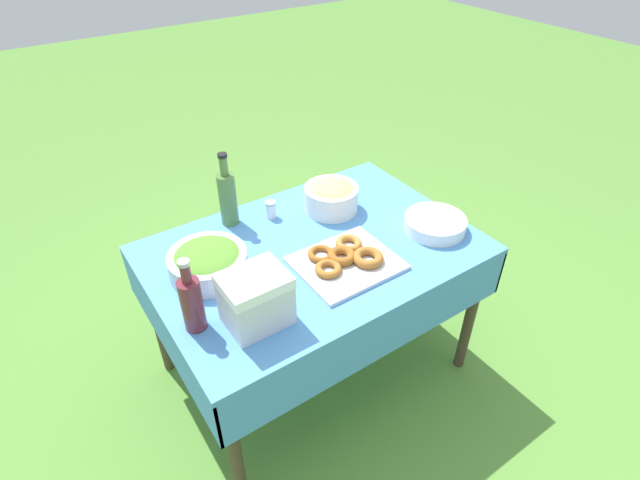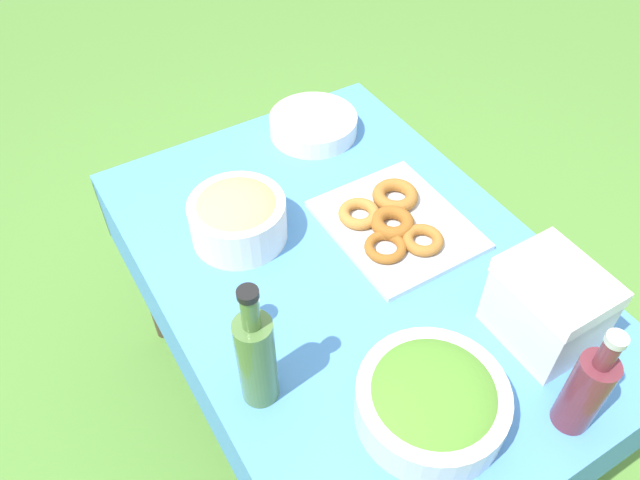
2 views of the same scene
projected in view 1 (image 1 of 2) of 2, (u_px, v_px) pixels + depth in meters
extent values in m
plane|color=#568C38|center=(315.00, 365.00, 2.53)|extent=(14.00, 14.00, 0.00)
cube|color=#4C8CD1|center=(313.00, 250.00, 2.09)|extent=(1.34, 0.93, 0.02)
cube|color=#4C8CD1|center=(382.00, 338.00, 1.86)|extent=(1.34, 0.01, 0.22)
cube|color=#4C8CD1|center=(262.00, 222.00, 2.47)|extent=(1.34, 0.01, 0.22)
cube|color=#4C8CD1|center=(166.00, 337.00, 1.86)|extent=(0.01, 0.93, 0.22)
cube|color=#4C8CD1|center=(425.00, 223.00, 2.46)|extent=(0.01, 0.93, 0.22)
cylinder|color=#473828|center=(234.00, 450.00, 1.77)|extent=(0.05, 0.05, 0.73)
cylinder|color=#473828|center=(471.00, 312.00, 2.32)|extent=(0.05, 0.05, 0.73)
cylinder|color=#473828|center=(156.00, 315.00, 2.31)|extent=(0.05, 0.05, 0.73)
cylinder|color=#473828|center=(363.00, 229.00, 2.86)|extent=(0.05, 0.05, 0.73)
cylinder|color=silver|center=(208.00, 263.00, 1.93)|extent=(0.31, 0.31, 0.09)
ellipsoid|color=#51892D|center=(207.00, 257.00, 1.91)|extent=(0.27, 0.27, 0.07)
cylinder|color=white|center=(331.00, 198.00, 2.28)|extent=(0.25, 0.25, 0.12)
ellipsoid|color=tan|center=(331.00, 190.00, 2.26)|extent=(0.22, 0.22, 0.07)
cube|color=silver|center=(346.00, 263.00, 1.99)|extent=(0.39, 0.33, 0.02)
torus|color=#B27533|center=(349.00, 243.00, 2.05)|extent=(0.11, 0.11, 0.03)
torus|color=#A36628|center=(368.00, 258.00, 1.97)|extent=(0.17, 0.17, 0.04)
torus|color=#93561E|center=(342.00, 256.00, 1.98)|extent=(0.14, 0.14, 0.04)
torus|color=#93561E|center=(321.00, 254.00, 2.00)|extent=(0.15, 0.15, 0.02)
torus|color=#A36628|center=(328.00, 269.00, 1.92)|extent=(0.11, 0.11, 0.03)
cylinder|color=white|center=(434.00, 228.00, 2.18)|extent=(0.27, 0.27, 0.01)
cylinder|color=white|center=(435.00, 226.00, 2.18)|extent=(0.27, 0.27, 0.01)
cylinder|color=white|center=(435.00, 224.00, 2.17)|extent=(0.27, 0.27, 0.01)
cylinder|color=white|center=(435.00, 222.00, 2.16)|extent=(0.27, 0.27, 0.01)
cylinder|color=white|center=(436.00, 219.00, 2.16)|extent=(0.27, 0.27, 0.01)
cylinder|color=#4C7238|center=(228.00, 199.00, 2.16)|extent=(0.08, 0.08, 0.24)
cylinder|color=#4C7238|center=(224.00, 166.00, 2.06)|extent=(0.04, 0.04, 0.08)
cylinder|color=black|center=(222.00, 155.00, 2.04)|extent=(0.04, 0.04, 0.02)
cylinder|color=maroon|center=(192.00, 305.00, 1.66)|extent=(0.08, 0.08, 0.20)
cylinder|color=maroon|center=(186.00, 273.00, 1.58)|extent=(0.03, 0.03, 0.07)
cylinder|color=#B7B7B7|center=(183.00, 263.00, 1.56)|extent=(0.04, 0.04, 0.02)
cube|color=silver|center=(256.00, 304.00, 1.70)|extent=(0.22, 0.17, 0.16)
cube|color=white|center=(254.00, 281.00, 1.64)|extent=(0.22, 0.18, 0.04)
cylinder|color=white|center=(271.00, 211.00, 2.25)|extent=(0.04, 0.04, 0.07)
cylinder|color=silver|center=(270.00, 203.00, 2.22)|extent=(0.05, 0.05, 0.01)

